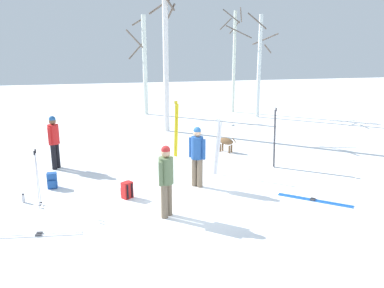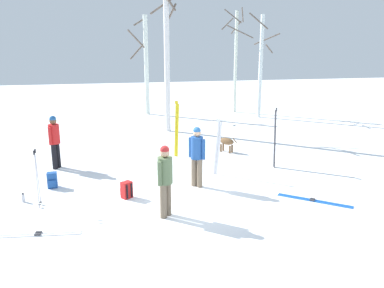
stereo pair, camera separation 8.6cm
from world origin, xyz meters
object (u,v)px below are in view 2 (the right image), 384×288
object	(u,v)px
birch_tree_1	(167,54)
birch_tree_2	(236,58)
ski_pair_lying_1	(40,234)
birch_tree_0	(146,64)
ski_pair_lying_0	(314,201)
backpack_1	(52,180)
ski_pair_planted_1	(218,147)
person_2	(197,153)
ski_pair_planted_2	(177,129)
water_bottle_0	(23,198)
person_0	(165,177)
ski_poles_0	(37,177)
ski_pair_planted_0	(275,138)
person_1	(54,139)
dog	(226,142)
birch_tree_3	(261,65)
backpack_0	(126,190)

from	to	relation	value
birch_tree_1	birch_tree_2	world-z (taller)	birch_tree_1
ski_pair_lying_1	birch_tree_0	distance (m)	14.42
ski_pair_lying_0	backpack_1	bearing A→B (deg)	160.66
ski_pair_lying_1	birch_tree_2	world-z (taller)	birch_tree_2
ski_pair_planted_1	person_2	bearing A→B (deg)	-133.84
ski_pair_planted_2	birch_tree_0	xyz separation A→B (m)	(-0.26, 8.56, 1.80)
person_2	ski_pair_lying_1	xyz separation A→B (m)	(-3.86, -2.12, -0.97)
person_2	birch_tree_1	bearing A→B (deg)	88.22
person_2	backpack_1	xyz separation A→B (m)	(-3.97, 0.71, -0.77)
person_2	ski_pair_lying_1	size ratio (longest dim) A/B	1.01
ski_pair_planted_1	birch_tree_2	size ratio (longest dim) A/B	0.31
ski_pair_lying_0	birch_tree_2	xyz separation A→B (m)	(1.93, 12.86, 3.02)
water_bottle_0	birch_tree_2	world-z (taller)	birch_tree_2
person_0	ski_pair_lying_1	world-z (taller)	person_0
ski_poles_0	birch_tree_0	distance (m)	12.88
ski_poles_0	person_2	bearing A→B (deg)	7.72
person_0	backpack_1	size ratio (longest dim) A/B	3.90
ski_pair_planted_2	birch_tree_0	bearing A→B (deg)	91.74
ski_pair_planted_0	person_1	bearing A→B (deg)	169.55
ski_pair_planted_1	birch_tree_2	world-z (taller)	birch_tree_2
person_0	ski_pair_planted_0	xyz separation A→B (m)	(3.96, 3.00, -0.02)
dog	birch_tree_2	size ratio (longest dim) A/B	0.12
birch_tree_2	ski_pair_planted_2	bearing A→B (deg)	-119.97
ski_pair_planted_0	ski_pair_planted_2	distance (m)	3.40
person_2	birch_tree_2	xyz separation A→B (m)	(4.66, 11.22, 2.05)
person_2	ski_poles_0	world-z (taller)	person_2
person_0	ski_pair_planted_0	size ratio (longest dim) A/B	0.88
person_1	person_2	distance (m)	4.79
ski_pair_planted_2	ski_pair_lying_1	size ratio (longest dim) A/B	1.17
water_bottle_0	birch_tree_0	size ratio (longest dim) A/B	0.04
ski_pair_lying_1	person_2	bearing A→B (deg)	28.72
ski_pair_planted_1	water_bottle_0	size ratio (longest dim) A/B	7.39
ski_pair_planted_0	water_bottle_0	bearing A→B (deg)	-169.01
birch_tree_3	ski_pair_lying_1	bearing A→B (deg)	-128.91
ski_pair_lying_0	backpack_1	distance (m)	7.11
ski_pair_planted_1	dog	bearing A→B (deg)	68.02
person_1	ski_poles_0	xyz separation A→B (m)	(-0.04, -3.07, -0.20)
ski_pair_planted_0	birch_tree_2	bearing A→B (deg)	79.63
backpack_0	ski_poles_0	bearing A→B (deg)	-176.91
ski_pair_lying_1	water_bottle_0	distance (m)	2.05
person_2	ski_poles_0	bearing A→B (deg)	-172.28
backpack_1	backpack_0	bearing A→B (deg)	-30.07
person_0	birch_tree_2	world-z (taller)	birch_tree_2
ski_pair_planted_1	birch_tree_0	xyz separation A→B (m)	(-1.16, 10.72, 1.92)
ski_poles_0	birch_tree_0	world-z (taller)	birch_tree_0
ski_pair_planted_2	birch_tree_1	world-z (taller)	birch_tree_1
birch_tree_3	ski_pair_planted_2	bearing A→B (deg)	-130.74
dog	backpack_1	distance (m)	6.31
ski_poles_0	birch_tree_3	size ratio (longest dim) A/B	0.27
water_bottle_0	birch_tree_3	xyz separation A→B (m)	(10.06, 9.67, 2.66)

